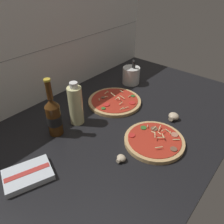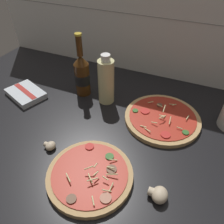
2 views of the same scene
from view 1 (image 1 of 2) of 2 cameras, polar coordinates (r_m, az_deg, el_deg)
The scene contains 10 objects.
counter_slab at distance 102.49cm, azimuth 0.50°, elevation -4.71°, with size 160.00×90.00×2.50cm.
tile_backsplash at distance 119.27cm, azimuth -17.14°, elevation 15.55°, with size 160.00×1.13×60.00cm.
pizza_near at distance 95.25cm, azimuth 10.97°, elevation -7.34°, with size 25.51×25.51×5.03cm.
pizza_far at distance 118.95cm, azimuth 0.69°, elevation 2.84°, with size 28.62×28.62×5.49cm.
beer_bottle at distance 96.61cm, azimuth -15.01°, elevation -0.96°, with size 6.39×6.39×26.75cm.
oil_bottle at distance 101.24cm, azimuth -9.46°, elevation 1.86°, with size 6.55×6.55×21.06cm.
mushroom_left at distance 109.86cm, azimuth 15.76°, elevation -1.15°, with size 5.39×5.14×3.60cm.
mushroom_right at distance 86.02cm, azimuth 2.37°, elevation -12.00°, with size 3.89×3.70×2.59cm.
utensil_crock at distance 138.00cm, azimuth 5.02°, elevation 9.54°, with size 10.55×10.55×15.53cm.
dish_towel at distance 86.26cm, azimuth -21.09°, elevation -15.06°, with size 19.40×16.55×2.56cm.
Camera 1 is at (-60.93, -50.31, 66.52)cm, focal length 35.00 mm.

